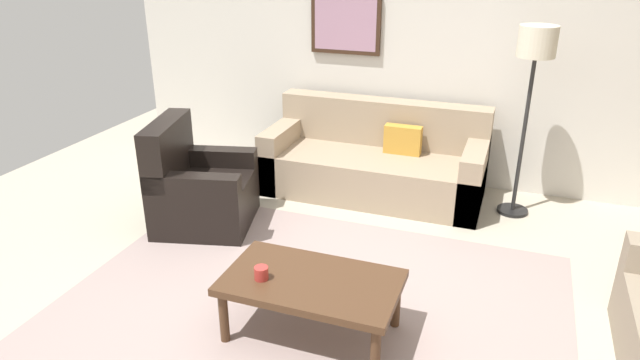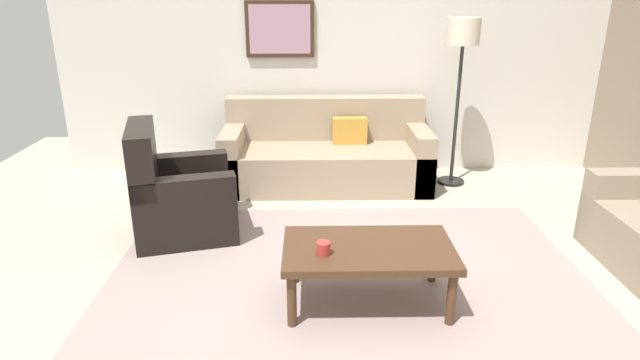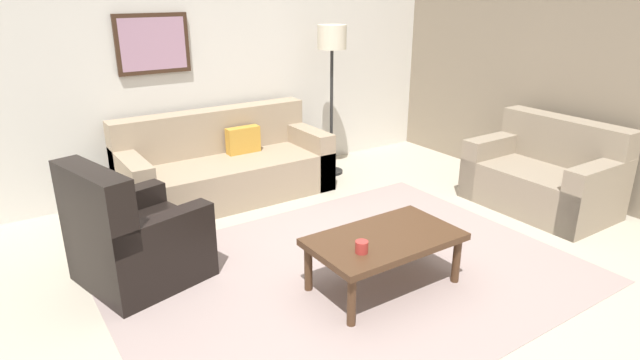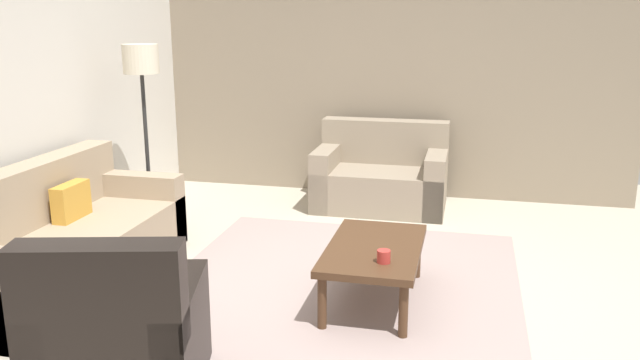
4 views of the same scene
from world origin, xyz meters
name	(u,v)px [view 2 (image 2 of 4)]	position (x,y,z in m)	size (l,w,h in m)	color
ground_plane	(348,280)	(0.00, 0.00, 0.00)	(8.00, 8.00, 0.00)	#B2A893
rear_partition	(334,45)	(0.00, 2.60, 1.40)	(6.00, 0.12, 2.80)	silver
area_rug	(348,280)	(0.00, 0.00, 0.00)	(3.46, 2.61, 0.01)	gray
couch_main	(326,155)	(-0.10, 2.09, 0.30)	(2.13, 0.92, 0.88)	gray
armchair_leather	(175,199)	(-1.40, 0.83, 0.31)	(0.97, 0.97, 0.95)	black
coffee_table	(368,253)	(0.11, -0.27, 0.36)	(1.10, 0.64, 0.41)	#472D1C
cup	(323,248)	(-0.19, -0.38, 0.45)	(0.09, 0.09, 0.08)	#B2332D
lamp_standing	(462,49)	(1.25, 2.03, 1.41)	(0.32, 0.32, 1.71)	black
framed_artwork	(280,29)	(-0.58, 2.51, 1.57)	(0.73, 0.04, 0.58)	#382316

